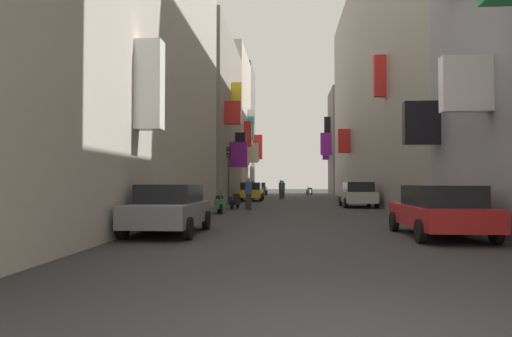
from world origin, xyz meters
TOP-DOWN VIEW (x-y plane):
  - ground_plane at (0.00, 30.00)m, footprint 140.00×140.00m
  - building_left_near at (-8.00, 12.26)m, footprint 6.86×24.53m
  - building_left_mid_b at (-7.99, 33.42)m, footprint 7.38×14.68m
  - building_left_mid_c at (-7.98, 46.32)m, footprint 7.23×11.12m
  - building_left_far at (-7.99, 55.94)m, footprint 7.22×8.11m
  - building_right_mid_b at (8.00, 32.09)m, footprint 7.05×36.73m
  - building_right_far at (7.98, 56.22)m, footprint 7.37×7.55m
  - parked_car_red at (3.66, 8.58)m, footprint 1.98×4.36m
  - parked_car_grey at (-3.96, 8.90)m, footprint 1.92×4.09m
  - parked_car_yellow at (-3.53, 33.87)m, footprint 1.99×4.33m
  - parked_car_green at (-3.91, 50.38)m, footprint 1.93×4.02m
  - parked_car_silver at (3.76, 24.24)m, footprint 1.97×4.16m
  - scooter_black at (-3.51, 21.97)m, footprint 0.58×1.86m
  - scooter_green at (-3.80, 17.98)m, footprint 0.69×1.88m
  - scooter_silver at (2.04, 50.88)m, footprint 0.82×1.77m
  - pedestrian_crossing at (-2.64, 20.80)m, footprint 0.47×0.47m
  - pedestrian_near_left at (-3.62, 37.73)m, footprint 0.43×0.43m
  - pedestrian_near_right at (-1.13, 37.44)m, footprint 0.43×0.43m
  - pedestrian_mid_street at (-0.97, 40.38)m, footprint 0.52×0.52m
  - traffic_light_near_corner at (-4.64, 27.83)m, footprint 0.26×0.34m

SIDE VIEW (x-z plane):
  - ground_plane at x=0.00m, z-range 0.00..0.00m
  - scooter_black at x=-3.51m, z-range -0.10..1.03m
  - scooter_silver at x=2.04m, z-range -0.10..1.03m
  - scooter_green at x=-3.80m, z-range -0.10..1.03m
  - parked_car_red at x=3.66m, z-range 0.04..1.46m
  - parked_car_grey at x=-3.96m, z-range 0.04..1.47m
  - parked_car_yellow at x=-3.53m, z-range 0.03..1.53m
  - parked_car_green at x=-3.91m, z-range 0.04..1.53m
  - parked_car_silver at x=3.76m, z-range 0.03..1.56m
  - pedestrian_mid_street at x=-0.97m, z-range 0.00..1.67m
  - pedestrian_near_left at x=-3.62m, z-range 0.00..1.68m
  - pedestrian_near_right at x=-1.13m, z-range 0.00..1.72m
  - pedestrian_crossing at x=-2.64m, z-range 0.00..1.78m
  - traffic_light_near_corner at x=-4.64m, z-range 0.74..4.72m
  - building_left_mid_b at x=-7.99m, z-range 0.00..13.38m
  - building_right_far at x=7.98m, z-range 0.00..13.41m
  - building_left_near at x=-8.00m, z-range 0.00..15.52m
  - building_left_mid_c at x=-7.98m, z-range -0.01..15.65m
  - building_left_far at x=-7.99m, z-range -0.01..16.47m
  - building_right_mid_b at x=8.00m, z-range 0.00..18.68m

